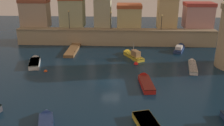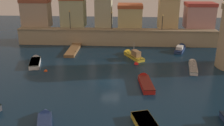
{
  "view_description": "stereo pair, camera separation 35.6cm",
  "coord_description": "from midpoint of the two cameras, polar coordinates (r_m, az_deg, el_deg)",
  "views": [
    {
      "loc": [
        1.75,
        -32.3,
        14.57
      ],
      "look_at": [
        0.0,
        3.68,
        1.46
      ],
      "focal_mm": 40.63,
      "sensor_mm": 36.0,
      "label": 1
    },
    {
      "loc": [
        2.11,
        -32.28,
        14.57
      ],
      "look_at": [
        0.0,
        3.68,
        1.46
      ],
      "focal_mm": 40.63,
      "sensor_mm": 36.0,
      "label": 2
    }
  ],
  "objects": [
    {
      "name": "old_town_backdrop",
      "position": [
        55.13,
        0.23,
        11.52
      ],
      "size": [
        40.84,
        5.72,
        9.22
      ],
      "color": "tan",
      "rests_on": "ground"
    },
    {
      "name": "quay_lamp_0",
      "position": [
        53.22,
        -9.87,
        10.21
      ],
      "size": [
        0.32,
        0.32,
        3.7
      ],
      "color": "black",
      "rests_on": "quay_wall"
    },
    {
      "name": "moored_boat_8",
      "position": [
        42.81,
        17.42,
        -0.42
      ],
      "size": [
        2.39,
        7.08,
        1.08
      ],
      "rotation": [
        0.0,
        0.0,
        1.38
      ],
      "color": "white",
      "rests_on": "ground"
    },
    {
      "name": "moored_boat_1",
      "position": [
        51.65,
        14.86,
        3.35
      ],
      "size": [
        3.42,
        6.04,
        1.53
      ],
      "rotation": [
        0.0,
        0.0,
        1.21
      ],
      "color": "navy",
      "rests_on": "ground"
    },
    {
      "name": "moored_boat_0",
      "position": [
        44.06,
        -17.16,
        0.31
      ],
      "size": [
        2.88,
        5.91,
        1.46
      ],
      "rotation": [
        0.0,
        0.0,
        1.82
      ],
      "color": "silver",
      "rests_on": "ground"
    },
    {
      "name": "moored_boat_7",
      "position": [
        35.14,
        7.17,
        -4.02
      ],
      "size": [
        2.13,
        6.4,
        1.39
      ],
      "rotation": [
        0.0,
        0.0,
        1.68
      ],
      "color": "red",
      "rests_on": "ground"
    },
    {
      "name": "mooring_buoy_1",
      "position": [
        42.22,
        5.19,
        -0.27
      ],
      "size": [
        0.77,
        0.77,
        0.77
      ],
      "primitive_type": "sphere",
      "color": "red",
      "rests_on": "ground"
    },
    {
      "name": "pier_dock",
      "position": [
        49.36,
        -9.03,
        2.9
      ],
      "size": [
        1.84,
        8.02,
        0.7
      ],
      "color": "brown",
      "rests_on": "ground"
    },
    {
      "name": "moored_boat_2",
      "position": [
        26.61,
        -15.01,
        -13.03
      ],
      "size": [
        3.07,
        6.59,
        1.31
      ],
      "rotation": [
        0.0,
        0.0,
        1.85
      ],
      "color": "navy",
      "rests_on": "ground"
    },
    {
      "name": "quay_lamp_2",
      "position": [
        52.55,
        10.93,
        9.59
      ],
      "size": [
        0.32,
        0.32,
        3.04
      ],
      "color": "black",
      "rests_on": "quay_wall"
    },
    {
      "name": "quay_wall",
      "position": [
        52.85,
        0.61,
        5.9
      ],
      "size": [
        40.83,
        2.39,
        3.34
      ],
      "color": "tan",
      "rests_on": "ground"
    },
    {
      "name": "ground_plane",
      "position": [
        35.48,
        -0.58,
        -4.25
      ],
      "size": [
        107.33,
        107.33,
        0.0
      ],
      "primitive_type": "plane",
      "color": "#0C2338"
    },
    {
      "name": "moored_boat_3",
      "position": [
        45.67,
        4.19,
        1.95
      ],
      "size": [
        4.29,
        6.35,
        3.17
      ],
      "rotation": [
        0.0,
        0.0,
        2.06
      ],
      "color": "gold",
      "rests_on": "ground"
    },
    {
      "name": "quay_lamp_1",
      "position": [
        52.07,
        -0.41,
        10.16
      ],
      "size": [
        0.32,
        0.32,
        3.5
      ],
      "color": "black",
      "rests_on": "quay_wall"
    },
    {
      "name": "mooring_buoy_0",
      "position": [
        40.4,
        -14.96,
        -1.85
      ],
      "size": [
        0.51,
        0.51,
        0.51
      ],
      "primitive_type": "sphere",
      "color": "#EA4C19",
      "rests_on": "ground"
    }
  ]
}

